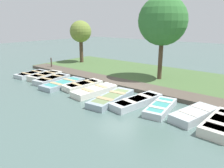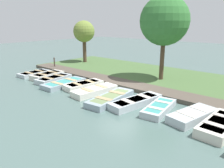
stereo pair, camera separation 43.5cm
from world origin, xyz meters
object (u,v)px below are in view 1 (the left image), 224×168
Objects in this scene: rowboat_10 at (222,123)px; rowboat_3 at (63,84)px; rowboat_4 at (83,85)px; mooring_post_near at (51,63)px; rowboat_0 at (31,74)px; rowboat_7 at (137,101)px; rowboat_9 at (194,114)px; rowboat_6 at (111,98)px; rowboat_8 at (161,107)px; rowboat_2 at (52,79)px; park_tree_far_left at (81,32)px; rowboat_1 at (45,76)px; park_tree_left at (163,21)px; rowboat_5 at (95,91)px.

rowboat_3 is at bearing -85.90° from rowboat_10.
rowboat_4 is 7.33m from mooring_post_near.
rowboat_0 is 10.62m from rowboat_7.
mooring_post_near is (-2.45, -14.66, 0.37)m from rowboat_9.
rowboat_4 is 0.81× the size of rowboat_6.
rowboat_7 is at bearing 77.03° from mooring_post_near.
rowboat_7 is (-0.30, 6.10, 0.02)m from rowboat_3.
rowboat_10 is at bearing 88.31° from rowboat_6.
rowboat_8 is at bearing -72.41° from rowboat_9.
rowboat_2 is 0.89× the size of rowboat_3.
park_tree_far_left is (-6.49, -12.91, 3.21)m from rowboat_8.
rowboat_2 reaches higher than rowboat_7.
rowboat_1 is at bearing -102.27° from rowboat_3.
rowboat_3 is 2.91× the size of mooring_post_near.
rowboat_4 is at bearing -31.98° from park_tree_left.
rowboat_7 is 0.75× the size of park_tree_far_left.
rowboat_1 is at bearing -81.79° from rowboat_7.
rowboat_0 is 9.19m from rowboat_6.
rowboat_9 is at bearing 84.13° from rowboat_2.
mooring_post_near is (-2.78, -8.44, 0.38)m from rowboat_5.
rowboat_5 is 1.14× the size of rowboat_8.
rowboat_2 is 4.83m from mooring_post_near.
rowboat_0 is 0.97× the size of rowboat_8.
rowboat_4 is at bearing -78.36° from rowboat_9.
mooring_post_near is at bearing -141.27° from rowboat_1.
park_tree_far_left reaches higher than rowboat_3.
rowboat_10 is at bearing 80.49° from mooring_post_near.
rowboat_6 is at bearing -87.90° from rowboat_8.
rowboat_8 is 0.61× the size of park_tree_far_left.
park_tree_far_left reaches higher than rowboat_8.
rowboat_10 is 0.65× the size of park_tree_far_left.
rowboat_7 is at bearing 85.77° from rowboat_0.
park_tree_left is at bearing 124.01° from rowboat_2.
rowboat_6 is (0.66, 7.53, -0.03)m from rowboat_1.
rowboat_1 is at bearing -99.31° from rowboat_8.
rowboat_0 is at bearing -99.08° from rowboat_6.
park_tree_far_left is 0.73× the size of park_tree_left.
rowboat_6 reaches higher than rowboat_3.
park_tree_far_left is (-6.37, -2.53, 3.17)m from rowboat_1.
rowboat_3 is 8.51m from park_tree_left.
rowboat_3 is at bearing 61.57° from mooring_post_near.
rowboat_9 is at bearing 66.55° from park_tree_far_left.
park_tree_far_left is (-6.66, -3.86, 3.19)m from rowboat_2.
rowboat_1 is at bearing -109.88° from rowboat_2.
rowboat_7 is 1.41m from rowboat_8.
rowboat_4 is 7.39m from park_tree_left.
rowboat_9 is 0.45× the size of park_tree_left.
park_tree_left is (-5.68, 4.63, 4.32)m from rowboat_3.
rowboat_4 is 4.66m from rowboat_7.
rowboat_0 is 0.75× the size of rowboat_6.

